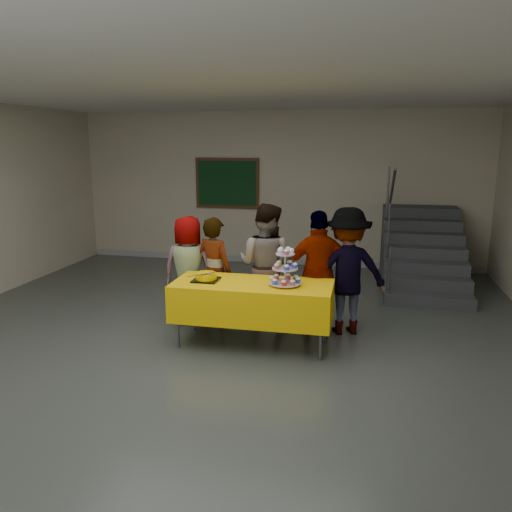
# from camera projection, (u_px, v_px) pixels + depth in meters

# --- Properties ---
(room_shell) EXTENTS (10.00, 10.04, 3.02)m
(room_shell) POSITION_uv_depth(u_px,v_px,m) (191.00, 169.00, 4.93)
(room_shell) COLOR #4C514C
(room_shell) RESTS_ON ground
(bake_table) EXTENTS (1.88, 0.78, 0.77)m
(bake_table) POSITION_uv_depth(u_px,v_px,m) (252.00, 300.00, 5.92)
(bake_table) COLOR #595960
(bake_table) RESTS_ON ground
(cupcake_stand) EXTENTS (0.38, 0.38, 0.44)m
(cupcake_stand) POSITION_uv_depth(u_px,v_px,m) (285.00, 270.00, 5.73)
(cupcake_stand) COLOR silver
(cupcake_stand) RESTS_ON bake_table
(bear_cake) EXTENTS (0.32, 0.36, 0.12)m
(bear_cake) POSITION_uv_depth(u_px,v_px,m) (206.00, 276.00, 5.96)
(bear_cake) COLOR black
(bear_cake) RESTS_ON bake_table
(schoolchild_a) EXTENTS (0.71, 0.46, 1.45)m
(schoolchild_a) POSITION_uv_depth(u_px,v_px,m) (189.00, 270.00, 6.68)
(schoolchild_a) COLOR slate
(schoolchild_a) RESTS_ON ground
(schoolchild_b) EXTENTS (0.62, 0.52, 1.46)m
(schoolchild_b) POSITION_uv_depth(u_px,v_px,m) (215.00, 272.00, 6.53)
(schoolchild_b) COLOR #5C5C65
(schoolchild_b) RESTS_ON ground
(schoolchild_c) EXTENTS (0.93, 0.80, 1.63)m
(schoolchild_c) POSITION_uv_depth(u_px,v_px,m) (266.00, 265.00, 6.53)
(schoolchild_c) COLOR slate
(schoolchild_c) RESTS_ON ground
(schoolchild_d) EXTENTS (0.99, 0.59, 1.58)m
(schoolchild_d) POSITION_uv_depth(u_px,v_px,m) (319.00, 273.00, 6.22)
(schoolchild_d) COLOR slate
(schoolchild_d) RESTS_ON ground
(schoolchild_e) EXTENTS (1.17, 0.87, 1.61)m
(schoolchild_e) POSITION_uv_depth(u_px,v_px,m) (347.00, 271.00, 6.26)
(schoolchild_e) COLOR slate
(schoolchild_e) RESTS_ON ground
(staircase) EXTENTS (1.30, 2.40, 2.04)m
(staircase) POSITION_uv_depth(u_px,v_px,m) (421.00, 255.00, 8.65)
(staircase) COLOR #424447
(staircase) RESTS_ON ground
(noticeboard) EXTENTS (1.30, 0.05, 1.00)m
(noticeboard) POSITION_uv_depth(u_px,v_px,m) (227.00, 183.00, 9.96)
(noticeboard) COLOR #472B16
(noticeboard) RESTS_ON ground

